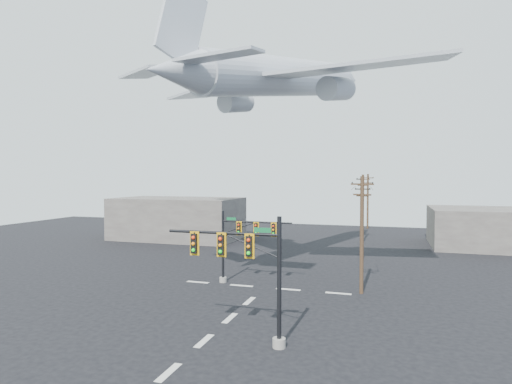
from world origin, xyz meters
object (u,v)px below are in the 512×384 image
(utility_pole_b, at_px, (362,220))
(utility_pole_c, at_px, (363,207))
(signal_mast_near, at_px, (250,272))
(utility_pole_a, at_px, (362,233))
(airliner, at_px, (283,78))
(utility_pole_d, at_px, (368,200))
(signal_mast_far, at_px, (240,243))

(utility_pole_b, bearing_deg, utility_pole_c, 91.63)
(signal_mast_near, relative_size, utility_pole_c, 0.74)
(utility_pole_b, distance_m, utility_pole_c, 12.63)
(signal_mast_near, bearing_deg, utility_pole_a, 67.12)
(utility_pole_b, bearing_deg, utility_pole_a, -88.34)
(airliner, bearing_deg, utility_pole_c, 4.18)
(utility_pole_b, distance_m, utility_pole_d, 29.20)
(utility_pole_b, bearing_deg, utility_pole_d, 90.02)
(utility_pole_c, bearing_deg, utility_pole_d, 110.50)
(signal_mast_far, relative_size, utility_pole_a, 0.70)
(utility_pole_a, xyz_separation_m, utility_pole_c, (-1.48, 26.79, 0.16))
(signal_mast_near, height_order, signal_mast_far, signal_mast_near)
(utility_pole_a, bearing_deg, airliner, 162.65)
(signal_mast_near, xyz_separation_m, utility_pole_d, (3.58, 55.57, 1.07))
(utility_pole_b, distance_m, airliner, 17.95)
(utility_pole_c, relative_size, airliner, 0.30)
(utility_pole_b, height_order, airliner, airliner)
(signal_mast_near, distance_m, utility_pole_a, 13.26)
(signal_mast_near, bearing_deg, utility_pole_c, 84.62)
(signal_mast_near, xyz_separation_m, airliner, (-2.40, 17.40, 14.38))
(signal_mast_near, xyz_separation_m, signal_mast_far, (-4.92, 12.27, -0.45))
(signal_mast_near, relative_size, utility_pole_d, 0.73)
(utility_pole_b, bearing_deg, signal_mast_near, -100.90)
(utility_pole_d, distance_m, airliner, 40.87)
(signal_mast_near, height_order, utility_pole_a, utility_pole_a)
(signal_mast_far, xyz_separation_m, utility_pole_a, (10.07, -0.07, 1.26))
(utility_pole_c, distance_m, airliner, 26.12)
(utility_pole_c, bearing_deg, utility_pole_a, -66.65)
(signal_mast_near, height_order, airliner, airliner)
(signal_mast_near, height_order, utility_pole_c, utility_pole_c)
(utility_pole_d, bearing_deg, signal_mast_far, -97.03)
(utility_pole_a, bearing_deg, signal_mast_far, -163.16)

